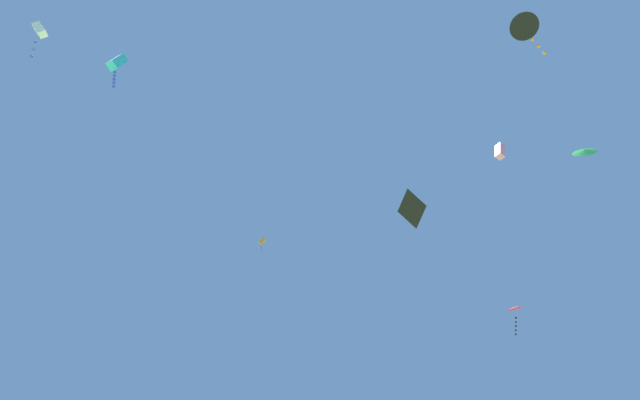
% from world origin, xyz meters
% --- Properties ---
extents(kite_black_delta, '(2.01, 1.98, 3.02)m').
position_xyz_m(kite_black_delta, '(13.27, 11.61, 27.81)').
color(kite_black_delta, black).
extents(kite_orange_box, '(0.54, 0.36, 1.36)m').
position_xyz_m(kite_orange_box, '(-1.21, 28.82, 24.15)').
color(kite_orange_box, orange).
extents(kite_pink_box, '(0.92, 0.80, 1.27)m').
position_xyz_m(kite_pink_box, '(14.35, 19.91, 26.15)').
color(kite_pink_box, pink).
extents(kite_red_delta, '(1.47, 1.47, 1.97)m').
position_xyz_m(kite_red_delta, '(15.06, 24.64, 17.18)').
color(kite_red_delta, red).
extents(kite_black_diamond, '(1.15, 1.22, 0.91)m').
position_xyz_m(kite_black_diamond, '(5.68, 11.71, 14.97)').
color(kite_black_diamond, black).
extents(kite_green_delta, '(1.46, 1.24, 1.12)m').
position_xyz_m(kite_green_delta, '(16.04, 14.43, 21.29)').
color(kite_green_delta, green).
extents(kite_cyan_box, '(0.76, 0.86, 2.40)m').
position_xyz_m(kite_cyan_box, '(-7.06, 10.12, 21.05)').
color(kite_cyan_box, '#2DB7CC').
extents(kite_white_box, '(0.71, 0.47, 1.78)m').
position_xyz_m(kite_white_box, '(-9.47, 8.10, 20.34)').
color(kite_white_box, white).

